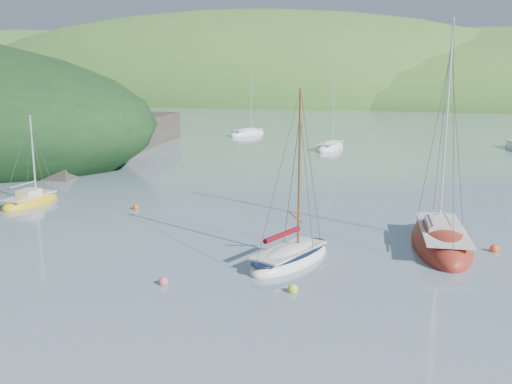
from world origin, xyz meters
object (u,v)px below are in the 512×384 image
(sailboat_yellow, at_px, (31,202))
(distant_sloop_a, at_px, (330,148))
(sloop_red, at_px, (441,242))
(daysailer_white, at_px, (290,258))
(distant_sloop_c, at_px, (247,134))

(sailboat_yellow, distance_m, distant_sloop_a, 37.49)
(sloop_red, xyz_separation_m, distant_sloop_a, (-13.21, 35.90, -0.06))
(daysailer_white, xyz_separation_m, sloop_red, (6.84, 4.97, 0.02))
(sloop_red, bearing_deg, sailboat_yellow, 169.76)
(daysailer_white, distance_m, sailboat_yellow, 21.22)
(sloop_red, height_order, distant_sloop_c, sloop_red)
(distant_sloop_c, bearing_deg, daysailer_white, -45.31)
(distant_sloop_a, distance_m, distant_sloop_c, 18.40)
(sailboat_yellow, xyz_separation_m, distant_sloop_a, (13.96, 34.80, 0.00))
(distant_sloop_c, bearing_deg, sailboat_yellow, -66.43)
(distant_sloop_a, xyz_separation_m, distant_sloop_c, (-14.46, 11.37, -0.00))
(daysailer_white, relative_size, distant_sloop_c, 0.93)
(sailboat_yellow, height_order, distant_sloop_a, distant_sloop_a)
(sloop_red, height_order, sailboat_yellow, sloop_red)
(distant_sloop_a, height_order, distant_sloop_c, distant_sloop_a)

